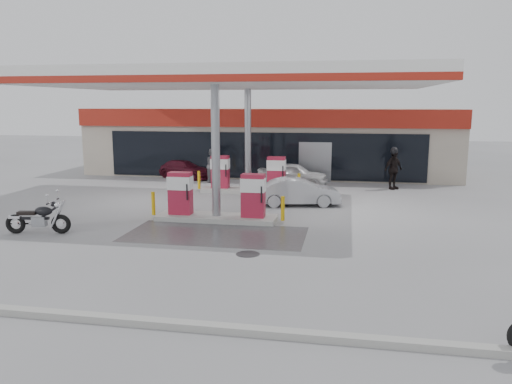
# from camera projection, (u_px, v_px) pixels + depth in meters

# --- Properties ---
(ground) EXTENTS (90.00, 90.00, 0.00)m
(ground) POSITION_uv_depth(u_px,v_px,m) (201.00, 233.00, 16.80)
(ground) COLOR gray
(ground) RESTS_ON ground
(wet_patch) EXTENTS (6.00, 3.00, 0.00)m
(wet_patch) POSITION_uv_depth(u_px,v_px,m) (216.00, 234.00, 16.71)
(wet_patch) COLOR #4C4C4F
(wet_patch) RESTS_ON ground
(drain_cover) EXTENTS (0.70, 0.70, 0.01)m
(drain_cover) POSITION_uv_depth(u_px,v_px,m) (248.00, 254.00, 14.51)
(drain_cover) COLOR #38383A
(drain_cover) RESTS_ON ground
(kerb) EXTENTS (28.00, 0.25, 0.15)m
(kerb) POSITION_uv_depth(u_px,v_px,m) (101.00, 318.00, 10.01)
(kerb) COLOR gray
(kerb) RESTS_ON ground
(store_building) EXTENTS (22.00, 8.22, 4.00)m
(store_building) POSITION_uv_depth(u_px,v_px,m) (272.00, 140.00, 31.87)
(store_building) COLOR #B4A997
(store_building) RESTS_ON ground
(canopy) EXTENTS (16.00, 10.02, 5.51)m
(canopy) POSITION_uv_depth(u_px,v_px,m) (234.00, 80.00, 20.71)
(canopy) COLOR silver
(canopy) RESTS_ON ground
(pump_island_near) EXTENTS (5.14, 1.30, 1.78)m
(pump_island_near) POSITION_uv_depth(u_px,v_px,m) (216.00, 201.00, 18.61)
(pump_island_near) COLOR #9E9E99
(pump_island_near) RESTS_ON ground
(pump_island_far) EXTENTS (5.14, 1.30, 1.78)m
(pump_island_far) POSITION_uv_depth(u_px,v_px,m) (248.00, 178.00, 24.42)
(pump_island_far) COLOR #9E9E99
(pump_island_far) RESTS_ON ground
(parked_motorcycle) EXTENTS (2.19, 0.84, 1.13)m
(parked_motorcycle) POSITION_uv_depth(u_px,v_px,m) (39.00, 219.00, 16.71)
(parked_motorcycle) COLOR black
(parked_motorcycle) RESTS_ON ground
(sedan_white) EXTENTS (3.75, 1.63, 1.26)m
(sedan_white) POSITION_uv_depth(u_px,v_px,m) (293.00, 174.00, 26.22)
(sedan_white) COLOR silver
(sedan_white) RESTS_ON ground
(attendant) EXTENTS (0.74, 0.93, 1.86)m
(attendant) POSITION_uv_depth(u_px,v_px,m) (213.00, 165.00, 27.55)
(attendant) COLOR #59595E
(attendant) RESTS_ON ground
(hatchback_silver) EXTENTS (3.73, 1.95, 1.17)m
(hatchback_silver) POSITION_uv_depth(u_px,v_px,m) (298.00, 192.00, 21.35)
(hatchback_silver) COLOR #9FA2A7
(hatchback_silver) RESTS_ON ground
(parked_car_left) EXTENTS (3.94, 2.65, 1.06)m
(parked_car_left) POSITION_uv_depth(u_px,v_px,m) (186.00, 169.00, 29.13)
(parked_car_left) COLOR #470F1C
(parked_car_left) RESTS_ON ground
(biker_walking) EXTENTS (1.20, 1.16, 2.01)m
(biker_walking) POSITION_uv_depth(u_px,v_px,m) (393.00, 170.00, 25.24)
(biker_walking) COLOR black
(biker_walking) RESTS_ON ground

